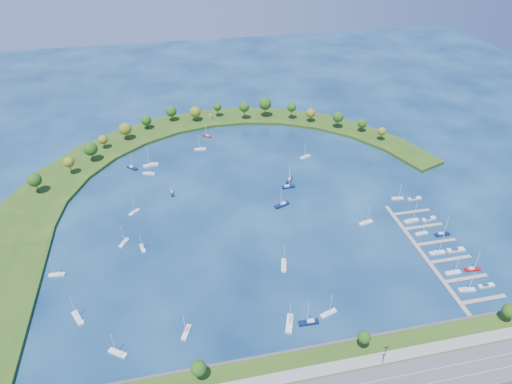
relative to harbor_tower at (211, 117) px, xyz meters
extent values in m
plane|color=#071F43|center=(9.20, -114.66, -4.06)|extent=(700.00, 700.00, 0.00)
cube|color=#474442|center=(9.20, -217.16, -3.16)|extent=(420.00, 1.20, 1.80)
cube|color=gray|center=(9.20, -227.66, -2.40)|extent=(420.00, 5.00, 0.12)
cylinder|color=#382314|center=(-30.80, -221.66, 0.16)|extent=(0.56, 0.56, 5.25)
sphere|color=#184E13|center=(-30.80, -221.66, 3.99)|extent=(6.00, 6.00, 6.00)
cylinder|color=#382314|center=(34.20, -221.66, 0.34)|extent=(0.56, 0.56, 5.60)
sphere|color=#184E13|center=(34.20, -221.66, 4.18)|extent=(5.20, 5.20, 5.20)
cylinder|color=#382314|center=(99.20, -221.66, -0.01)|extent=(0.56, 0.56, 4.90)
sphere|color=#184E13|center=(99.20, -221.66, 3.64)|extent=(6.00, 6.00, 6.00)
cylinder|color=black|center=(39.20, -229.66, 2.54)|extent=(0.24, 0.24, 10.00)
cube|color=#294612|center=(-117.55, -106.85, -3.06)|extent=(43.73, 48.72, 2.00)
cube|color=#294612|center=(-109.63, -77.09, -3.06)|extent=(50.23, 54.30, 2.00)
cube|color=#294612|center=(-94.83, -50.09, -3.06)|extent=(54.07, 56.09, 2.00)
cube|color=#294612|center=(-74.01, -27.40, -3.06)|extent=(55.20, 54.07, 2.00)
cube|color=#294612|center=(-48.37, -10.34, -3.06)|extent=(53.65, 48.47, 2.00)
cube|color=#294612|center=(-19.40, 0.10, -3.06)|extent=(49.62, 39.75, 2.00)
cube|color=#294612|center=(11.23, 3.32, -3.06)|extent=(44.32, 29.96, 2.00)
cube|color=#294612|center=(41.74, -0.87, -3.06)|extent=(49.49, 38.05, 2.00)
cube|color=#294612|center=(70.37, -12.22, -3.06)|extent=(51.13, 44.12, 2.00)
cube|color=#294612|center=(95.45, -30.09, -3.06)|extent=(49.19, 47.96, 2.00)
cube|color=#294612|center=(115.54, -53.42, -3.06)|extent=(43.90, 49.49, 2.00)
cube|color=#294612|center=(129.48, -80.88, -3.06)|extent=(35.67, 48.74, 2.00)
cylinder|color=#382314|center=(-114.46, -80.63, 1.76)|extent=(0.56, 0.56, 7.65)
sphere|color=#184E13|center=(-114.46, -80.63, 7.26)|extent=(8.36, 8.36, 8.36)
cylinder|color=#382314|center=(-97.62, -62.48, 1.67)|extent=(0.56, 0.56, 7.46)
sphere|color=olive|center=(-97.62, -62.48, 6.78)|extent=(6.91, 6.91, 6.91)
cylinder|color=#382314|center=(-85.63, -48.36, 1.68)|extent=(0.56, 0.56, 7.47)
sphere|color=#184E13|center=(-85.63, -48.36, 7.23)|extent=(9.11, 9.11, 9.11)
cylinder|color=#382314|center=(-79.44, -31.79, 0.72)|extent=(0.56, 0.56, 5.57)
sphere|color=olive|center=(-79.44, -31.79, 4.83)|extent=(6.57, 6.57, 6.57)
cylinder|color=#382314|center=(-64.35, -21.34, 1.34)|extent=(0.56, 0.56, 6.80)
sphere|color=olive|center=(-64.35, -21.34, 6.53)|extent=(8.95, 8.95, 8.95)
cylinder|color=#382314|center=(-49.78, -6.68, 0.70)|extent=(0.56, 0.56, 5.51)
sphere|color=#184E13|center=(-49.78, -6.68, 5.04)|extent=(7.94, 7.94, 7.94)
cylinder|color=#382314|center=(-30.29, 3.41, 1.18)|extent=(0.56, 0.56, 6.48)
sphere|color=#184E13|center=(-30.29, 3.41, 6.10)|extent=(8.40, 8.40, 8.40)
cylinder|color=#382314|center=(-11.92, -0.35, 0.86)|extent=(0.56, 0.56, 5.84)
sphere|color=olive|center=(-11.92, -0.35, 5.54)|extent=(8.83, 8.83, 8.83)
cylinder|color=#382314|center=(6.36, 3.84, 1.55)|extent=(0.56, 0.56, 7.21)
sphere|color=#184E13|center=(6.36, 3.84, 6.48)|extent=(6.62, 6.62, 6.62)
cylinder|color=#382314|center=(26.49, -5.36, 2.42)|extent=(0.56, 0.56, 8.95)
sphere|color=#184E13|center=(26.49, -5.36, 8.47)|extent=(7.89, 7.89, 7.89)
cylinder|color=#382314|center=(43.74, -3.99, 2.52)|extent=(0.56, 0.56, 9.16)
sphere|color=#184E13|center=(43.74, -3.99, 9.08)|extent=(9.94, 9.94, 9.94)
cylinder|color=#382314|center=(63.30, -12.71, 2.32)|extent=(0.56, 0.56, 8.76)
sphere|color=#184E13|center=(63.30, -12.71, 8.15)|extent=(7.25, 7.25, 7.25)
cylinder|color=#382314|center=(76.66, -20.46, 0.91)|extent=(0.56, 0.56, 5.95)
sphere|color=olive|center=(76.66, -20.46, 5.36)|extent=(7.37, 7.37, 7.37)
cylinder|color=#382314|center=(93.65, -35.12, 1.68)|extent=(0.56, 0.56, 7.49)
sphere|color=#184E13|center=(93.65, -35.12, 7.05)|extent=(8.14, 8.14, 8.14)
cylinder|color=#382314|center=(109.54, -44.74, 0.56)|extent=(0.56, 0.56, 5.24)
sphere|color=#184E13|center=(109.54, -44.74, 4.55)|extent=(6.83, 6.83, 6.83)
cylinder|color=#382314|center=(117.78, -60.64, 0.96)|extent=(0.56, 0.56, 6.04)
sphere|color=olive|center=(117.78, -60.64, 5.21)|extent=(6.14, 6.14, 6.14)
cylinder|color=gray|center=(0.00, 0.00, -0.20)|extent=(2.20, 2.20, 3.72)
cylinder|color=gray|center=(0.00, 0.00, 1.80)|extent=(2.60, 2.60, 0.30)
cube|color=gray|center=(87.20, -175.66, -3.71)|extent=(2.20, 82.00, 0.40)
cube|color=gray|center=(99.30, -208.66, -3.71)|extent=(22.00, 2.00, 0.40)
cylinder|color=#382314|center=(110.20, -208.66, -3.46)|extent=(0.36, 0.36, 1.60)
cube|color=gray|center=(99.30, -195.46, -3.71)|extent=(22.00, 2.00, 0.40)
cylinder|color=#382314|center=(110.20, -195.46, -3.46)|extent=(0.36, 0.36, 1.60)
cube|color=gray|center=(99.30, -182.26, -3.71)|extent=(22.00, 2.00, 0.40)
cylinder|color=#382314|center=(110.20, -182.26, -3.46)|extent=(0.36, 0.36, 1.60)
cube|color=gray|center=(99.30, -169.06, -3.71)|extent=(22.00, 2.00, 0.40)
cylinder|color=#382314|center=(110.20, -169.06, -3.46)|extent=(0.36, 0.36, 1.60)
cube|color=gray|center=(99.30, -155.86, -3.71)|extent=(22.00, 2.00, 0.40)
cylinder|color=#382314|center=(110.20, -155.86, -3.46)|extent=(0.36, 0.36, 1.60)
cube|color=gray|center=(99.30, -142.66, -3.71)|extent=(22.00, 2.00, 0.40)
cylinder|color=#382314|center=(110.20, -142.66, -3.46)|extent=(0.36, 0.36, 1.60)
cube|color=white|center=(57.48, -70.26, -3.58)|extent=(8.26, 4.88, 0.96)
cube|color=silver|center=(58.23, -69.98, -2.77)|extent=(3.16, 2.44, 0.67)
cylinder|color=silver|center=(56.89, -70.48, 2.28)|extent=(0.32, 0.32, 10.77)
cube|color=#0A1743|center=(36.00, -103.48, -3.55)|extent=(8.52, 2.52, 1.02)
cube|color=silver|center=(35.15, -103.50, -2.69)|extent=(3.00, 1.71, 0.71)
cylinder|color=silver|center=(36.68, -103.47, 2.68)|extent=(0.32, 0.32, 11.45)
cube|color=#0A1743|center=(-59.96, -60.58, -3.57)|extent=(7.43, 7.34, 0.98)
cube|color=silver|center=(-60.54, -60.01, -2.74)|extent=(3.16, 3.14, 0.69)
cylinder|color=silver|center=(-59.49, -61.04, 2.42)|extent=(0.32, 0.32, 11.01)
cube|color=white|center=(9.17, -203.63, -3.47)|extent=(6.04, 10.12, 1.17)
cube|color=silver|center=(9.52, -202.72, -2.48)|extent=(3.01, 3.88, 0.82)
cylinder|color=silver|center=(8.89, -204.36, 3.72)|extent=(0.32, 0.32, 13.21)
cube|color=#0A1743|center=(17.33, -204.66, -3.53)|extent=(8.88, 2.75, 1.06)
cube|color=silver|center=(18.21, -204.69, -2.63)|extent=(3.14, 1.83, 0.74)
cylinder|color=silver|center=(16.63, -204.64, 2.94)|extent=(0.32, 0.32, 11.89)
cube|color=white|center=(69.20, -146.45, -3.57)|extent=(8.52, 4.14, 0.99)
cube|color=silver|center=(68.40, -146.64, -2.73)|extent=(3.17, 2.23, 0.69)
cylinder|color=silver|center=(69.84, -146.30, 2.47)|extent=(0.32, 0.32, 11.09)
cube|color=white|center=(27.34, -201.83, -3.59)|extent=(8.23, 4.57, 0.95)
cube|color=silver|center=(26.59, -202.08, -2.78)|extent=(3.12, 2.34, 0.67)
cylinder|color=silver|center=(27.94, -201.63, 2.24)|extent=(0.32, 0.32, 10.71)
cube|color=#0A1743|center=(27.38, -121.07, -3.50)|extent=(9.65, 5.96, 1.12)
cube|color=silver|center=(28.25, -120.72, -2.55)|extent=(3.73, 2.93, 0.79)
cylinder|color=silver|center=(26.69, -121.35, 3.38)|extent=(0.32, 0.32, 12.63)
cube|color=white|center=(-57.55, -110.23, -3.63)|extent=(6.42, 6.47, 0.85)
cube|color=silver|center=(-58.05, -110.74, -2.91)|extent=(2.74, 2.75, 0.60)
cylinder|color=silver|center=(-57.15, -109.83, 1.60)|extent=(0.32, 0.32, 9.61)
cube|color=maroon|center=(-6.02, -25.20, -3.64)|extent=(6.76, 5.65, 0.83)
cube|color=silver|center=(-5.46, -25.61, -2.94)|extent=(2.76, 2.53, 0.58)
cylinder|color=silver|center=(-6.47, -24.88, 1.46)|extent=(0.32, 0.32, 9.37)
cube|color=white|center=(15.77, -169.42, -3.53)|extent=(4.83, 9.20, 1.06)
cube|color=silver|center=(15.52, -170.27, -2.63)|extent=(2.53, 3.46, 0.74)
cylinder|color=silver|center=(15.96, -168.74, 2.98)|extent=(0.32, 0.32, 11.96)
cube|color=white|center=(-49.08, -70.02, -3.59)|extent=(8.20, 4.64, 0.95)
cube|color=silver|center=(-48.33, -70.27, -2.78)|extent=(3.12, 2.36, 0.66)
cylinder|color=silver|center=(-49.68, -69.82, 2.22)|extent=(0.32, 0.32, 10.67)
cube|color=white|center=(-62.23, -136.05, -3.62)|extent=(5.40, 7.49, 0.89)
cube|color=silver|center=(-62.58, -136.70, -2.86)|extent=(2.53, 2.97, 0.62)
cylinder|color=silver|center=(-61.94, -135.53, 1.83)|extent=(0.32, 0.32, 10.00)
cube|color=#0A1743|center=(38.66, -96.58, -3.55)|extent=(6.30, 8.61, 1.03)
cube|color=silver|center=(39.08, -95.84, -2.68)|extent=(2.93, 3.43, 0.72)
cylinder|color=silver|center=(38.32, -97.18, 2.73)|extent=(0.32, 0.32, 11.53)
cube|color=#0A1743|center=(-35.47, -95.58, -3.66)|extent=(2.62, 6.83, 0.80)
cube|color=silver|center=(-35.54, -94.91, -2.98)|extent=(1.57, 2.47, 0.56)
cylinder|color=silver|center=(-35.40, -96.11, 1.23)|extent=(0.32, 0.32, 8.99)
cube|color=white|center=(-61.93, -203.25, -3.58)|extent=(7.99, 6.37, 0.97)
cube|color=silver|center=(-61.26, -203.70, -2.75)|extent=(3.24, 2.89, 0.68)
cylinder|color=silver|center=(-62.47, -202.89, 2.37)|extent=(0.32, 0.32, 10.92)
cube|color=white|center=(-92.94, -153.02, -3.61)|extent=(7.61, 2.70, 0.90)
cube|color=silver|center=(-92.19, -153.08, -2.85)|extent=(2.73, 1.68, 0.63)
cylinder|color=silver|center=(-93.53, -152.97, 1.87)|extent=(0.32, 0.32, 10.08)
cube|color=white|center=(-47.93, -59.69, -3.46)|extent=(10.30, 4.30, 1.20)
cube|color=silver|center=(-46.94, -59.54, -2.44)|extent=(3.75, 2.47, 0.84)
cylinder|color=silver|center=(-48.72, -59.82, 3.88)|extent=(0.32, 0.32, 13.48)
cube|color=white|center=(-34.29, -199.00, -3.60)|extent=(5.07, 7.90, 0.92)
cube|color=silver|center=(-33.98, -198.30, -2.82)|extent=(2.46, 3.07, 0.65)
cylinder|color=silver|center=(-34.54, -199.57, 2.05)|extent=(0.32, 0.32, 10.38)
cube|color=white|center=(-79.73, -181.96, -3.53)|extent=(6.42, 9.05, 1.07)
cube|color=silver|center=(-79.31, -182.75, -2.62)|extent=(3.02, 3.58, 0.75)
cylinder|color=silver|center=(-80.07, -181.33, 3.03)|extent=(0.32, 0.32, 12.05)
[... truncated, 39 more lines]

